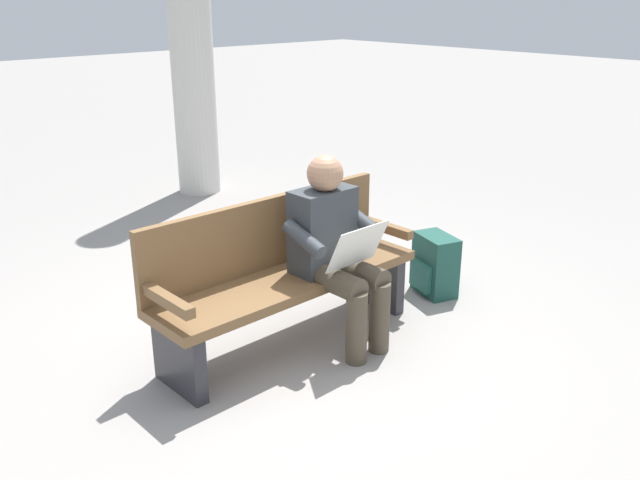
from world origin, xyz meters
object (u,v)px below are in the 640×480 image
object	(u,v)px
person_seated	(335,247)
backpack	(434,265)
bench_near	(282,272)
support_pillar	(190,21)

from	to	relation	value
person_seated	backpack	xyz separation A→B (m)	(-1.02, -0.02, -0.41)
bench_near	person_seated	world-z (taller)	person_seated
backpack	support_pillar	world-z (taller)	support_pillar
person_seated	support_pillar	world-z (taller)	support_pillar
bench_near	backpack	bearing A→B (deg)	170.09
support_pillar	person_seated	bearing A→B (deg)	70.11
backpack	support_pillar	size ratio (longest dim) A/B	0.12
backpack	bench_near	bearing A→B (deg)	-9.53
bench_near	support_pillar	xyz separation A→B (m)	(-1.49, -3.24, 1.33)
person_seated	support_pillar	xyz separation A→B (m)	(-1.26, -3.48, 1.16)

